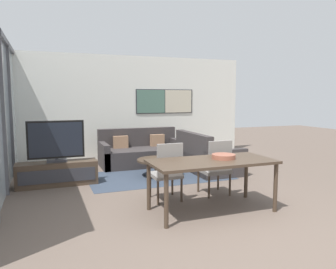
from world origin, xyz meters
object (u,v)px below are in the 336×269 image
at_px(coffee_table, 158,163).
at_px(dining_chair_left, 167,170).
at_px(fruit_bowl, 224,156).
at_px(dining_chair_centre, 217,166).
at_px(sofa_main, 141,153).
at_px(television, 56,142).
at_px(sofa_side, 206,159).
at_px(dining_table, 212,165).
at_px(tv_console, 57,174).

distance_m(coffee_table, dining_chair_left, 1.70).
height_order(dining_chair_left, fruit_bowl, dining_chair_left).
bearing_deg(dining_chair_centre, sofa_main, 99.32).
xyz_separation_m(television, dining_chair_centre, (2.52, -1.65, -0.32)).
bearing_deg(dining_chair_centre, television, 146.77).
relative_size(sofa_main, sofa_side, 1.25).
relative_size(sofa_side, dining_table, 0.88).
distance_m(dining_chair_left, fruit_bowl, 0.95).
bearing_deg(fruit_bowl, tv_console, 135.55).
distance_m(television, dining_chair_centre, 3.02).
bearing_deg(sofa_side, coffee_table, 93.81).
bearing_deg(television, sofa_side, 1.13).
relative_size(television, fruit_bowl, 2.93).
xyz_separation_m(sofa_main, dining_chair_left, (-0.41, -2.94, 0.24)).
bearing_deg(coffee_table, tv_console, 179.61).
relative_size(television, dining_chair_centre, 1.08).
relative_size(tv_console, sofa_main, 0.73).
xyz_separation_m(sofa_side, dining_table, (-1.13, -2.36, 0.41)).
distance_m(coffee_table, dining_chair_centre, 1.72).
xyz_separation_m(dining_table, dining_chair_centre, (0.45, 0.65, -0.17)).
distance_m(sofa_main, dining_chair_left, 2.98).
relative_size(dining_table, dining_chair_centre, 1.91).
relative_size(sofa_main, dining_table, 1.11).
bearing_deg(sofa_main, dining_chair_left, -97.94).
bearing_deg(fruit_bowl, dining_table, -167.31).
bearing_deg(dining_chair_left, television, 134.63).
xyz_separation_m(television, dining_chair_left, (1.62, -1.64, -0.32)).
height_order(television, dining_chair_left, television).
relative_size(television, sofa_side, 0.64).
distance_m(television, dining_chair_left, 2.33).
distance_m(television, fruit_bowl, 3.21).
bearing_deg(fruit_bowl, television, 135.54).
distance_m(sofa_main, dining_table, 3.62).
bearing_deg(dining_chair_left, sofa_main, 82.06).
distance_m(sofa_main, coffee_table, 1.31).
bearing_deg(television, fruit_bowl, -44.46).
xyz_separation_m(television, coffee_table, (2.03, -0.01, -0.56)).
xyz_separation_m(television, fruit_bowl, (2.29, -2.25, -0.04)).
height_order(sofa_main, dining_table, sofa_main).
xyz_separation_m(dining_table, dining_chair_left, (-0.45, 0.66, -0.17)).
relative_size(tv_console, fruit_bowl, 4.20).
distance_m(television, sofa_main, 2.47).
height_order(dining_table, fruit_bowl, fruit_bowl).
distance_m(sofa_side, dining_table, 2.65).
height_order(sofa_main, fruit_bowl, sofa_main).
relative_size(television, sofa_main, 0.51).
xyz_separation_m(sofa_main, dining_chair_centre, (0.48, -2.94, 0.24)).
bearing_deg(dining_chair_left, sofa_side, 47.21).
relative_size(television, dining_chair_left, 1.08).
distance_m(tv_console, sofa_side, 3.20).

